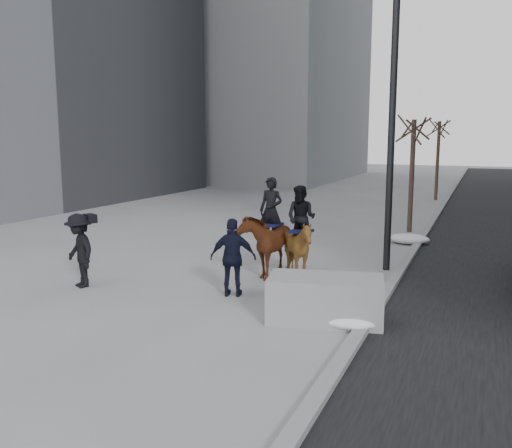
% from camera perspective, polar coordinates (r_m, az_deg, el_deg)
% --- Properties ---
extents(ground, '(120.00, 120.00, 0.00)m').
position_cam_1_polar(ground, '(11.99, -2.26, -7.95)').
color(ground, gray).
rests_on(ground, ground).
extents(curb, '(0.25, 90.00, 0.12)m').
position_cam_1_polar(curb, '(20.74, 17.37, -0.86)').
color(curb, gray).
rests_on(curb, ground).
extents(planter, '(2.36, 1.51, 0.87)m').
position_cam_1_polar(planter, '(10.61, 7.30, -7.85)').
color(planter, gray).
rests_on(planter, ground).
extents(tree_near, '(1.20, 1.20, 4.60)m').
position_cam_1_polar(tree_near, '(20.82, 16.10, 5.45)').
color(tree_near, '#3C2B23').
rests_on(tree_near, ground).
extents(tree_far, '(1.20, 1.20, 4.85)m').
position_cam_1_polar(tree_far, '(31.98, 18.59, 6.75)').
color(tree_far, '#3B2C23').
rests_on(tree_far, ground).
extents(mounted_left, '(1.07, 2.02, 2.51)m').
position_cam_1_polar(mounted_left, '(13.90, 1.38, -1.58)').
color(mounted_left, '#512810').
rests_on(mounted_left, ground).
extents(mounted_right, '(1.39, 1.53, 2.34)m').
position_cam_1_polar(mounted_right, '(13.45, 4.58, -1.94)').
color(mounted_right, '#4D2E0F').
rests_on(mounted_right, ground).
extents(feeder, '(1.11, 0.99, 1.75)m').
position_cam_1_polar(feeder, '(12.04, -2.42, -3.55)').
color(feeder, black).
rests_on(feeder, ground).
extents(camera_crew, '(1.31, 1.12, 1.75)m').
position_cam_1_polar(camera_crew, '(13.42, -18.08, -2.64)').
color(camera_crew, black).
rests_on(camera_crew, ground).
extents(lamppost, '(0.25, 2.09, 9.09)m').
position_cam_1_polar(lamppost, '(14.82, 14.40, 14.58)').
color(lamppost, black).
rests_on(lamppost, ground).
extents(snow_piles, '(1.32, 9.46, 0.33)m').
position_cam_1_polar(snow_piles, '(15.26, 14.13, -3.85)').
color(snow_piles, white).
rests_on(snow_piles, ground).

